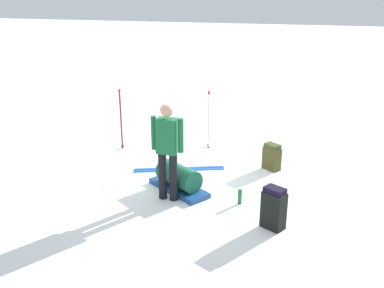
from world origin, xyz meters
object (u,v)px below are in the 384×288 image
(ski_pair_near, at_px, (179,169))
(backpack_large_dark, at_px, (272,157))
(skier_standing, at_px, (167,147))
(thermos_bottle, at_px, (240,197))
(backpack_bright, at_px, (274,208))
(ski_poles_planted_far, at_px, (121,117))
(gear_sled, at_px, (179,179))
(ski_poles_planted_near, at_px, (209,117))

(ski_pair_near, xyz_separation_m, backpack_large_dark, (-0.56, 1.77, 0.25))
(skier_standing, height_order, thermos_bottle, skier_standing)
(backpack_bright, bearing_deg, ski_poles_planted_far, -124.41)
(ski_poles_planted_far, relative_size, thermos_bottle, 5.29)
(skier_standing, distance_m, gear_sled, 0.82)
(backpack_large_dark, distance_m, ski_poles_planted_near, 1.79)
(backpack_bright, bearing_deg, ski_pair_near, -129.99)
(gear_sled, distance_m, thermos_bottle, 1.17)
(ski_poles_planted_near, height_order, gear_sled, ski_poles_planted_near)
(thermos_bottle, bearing_deg, skier_standing, -81.60)
(backpack_large_dark, bearing_deg, ski_poles_planted_near, -117.70)
(ski_pair_near, height_order, ski_poles_planted_far, ski_poles_planted_far)
(ski_pair_near, bearing_deg, ski_poles_planted_far, -116.01)
(skier_standing, height_order, ski_pair_near, skier_standing)
(skier_standing, height_order, backpack_bright, skier_standing)
(backpack_large_dark, relative_size, ski_poles_planted_far, 0.39)
(skier_standing, xyz_separation_m, backpack_bright, (0.46, 1.85, -0.63))
(gear_sled, bearing_deg, backpack_large_dark, 135.24)
(skier_standing, height_order, backpack_large_dark, skier_standing)
(ski_poles_planted_near, relative_size, ski_poles_planted_far, 0.97)
(skier_standing, bearing_deg, thermos_bottle, 98.40)
(thermos_bottle, bearing_deg, ski_poles_planted_far, -121.77)
(ski_poles_planted_far, height_order, thermos_bottle, ski_poles_planted_far)
(ski_poles_planted_near, xyz_separation_m, thermos_bottle, (2.48, 1.22, -0.61))
(skier_standing, height_order, gear_sled, skier_standing)
(backpack_bright, distance_m, ski_poles_planted_near, 3.65)
(ski_pair_near, distance_m, thermos_bottle, 1.84)
(backpack_large_dark, bearing_deg, backpack_bright, 7.83)
(ski_poles_planted_near, relative_size, thermos_bottle, 5.12)
(ski_pair_near, height_order, backpack_bright, backpack_bright)
(ski_poles_planted_far, bearing_deg, ski_pair_near, 63.99)
(skier_standing, relative_size, ski_poles_planted_far, 1.24)
(ski_pair_near, height_order, gear_sled, gear_sled)
(backpack_large_dark, xyz_separation_m, backpack_bright, (2.32, 0.32, 0.06))
(ski_pair_near, distance_m, backpack_large_dark, 1.88)
(backpack_bright, bearing_deg, thermos_bottle, -135.15)
(backpack_large_dark, relative_size, gear_sled, 0.42)
(backpack_large_dark, distance_m, gear_sled, 2.09)
(ski_poles_planted_far, distance_m, thermos_bottle, 3.69)
(skier_standing, relative_size, thermos_bottle, 6.54)
(ski_pair_near, relative_size, thermos_bottle, 6.74)
(skier_standing, distance_m, backpack_large_dark, 2.51)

